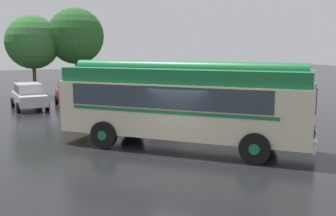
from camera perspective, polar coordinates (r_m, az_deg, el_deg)
name	(u,v)px	position (r m, az deg, el deg)	size (l,w,h in m)	color
ground_plane	(180,152)	(15.41, 1.82, -6.38)	(120.00, 120.00, 0.00)	black
vintage_bus	(183,101)	(15.76, 2.18, 1.00)	(8.95, 8.76, 3.49)	beige
car_near_left	(29,96)	(27.45, -19.54, 1.67)	(2.25, 4.34, 1.66)	#B7BABF
car_mid_left	(71,94)	(27.84, -13.84, 2.02)	(2.02, 4.23, 1.66)	maroon
car_mid_right	(118,93)	(28.00, -7.26, 2.24)	(2.00, 4.22, 1.66)	#B7BABF
box_van	(149,84)	(28.63, -2.82, 3.49)	(2.36, 5.78, 2.50)	silver
tree_left_of_centre	(32,43)	(33.78, -19.12, 8.94)	(4.31, 4.31, 6.57)	#4C3823
tree_centre	(76,35)	(33.92, -13.28, 10.25)	(4.63, 4.63, 7.24)	#4C3823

